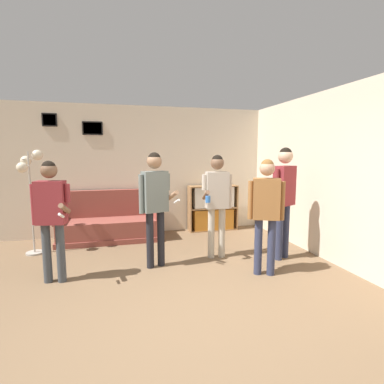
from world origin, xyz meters
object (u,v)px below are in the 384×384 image
at_px(bookshelf, 213,208).
at_px(person_spectator_far_right, 284,190).
at_px(person_player_foreground_center, 155,197).
at_px(person_watcher_holding_cup, 217,195).
at_px(person_spectator_near_bookshelf, 266,205).
at_px(couch, 110,224).
at_px(floor_lamp, 29,176).
at_px(person_player_foreground_left, 51,209).
at_px(drinking_cup, 219,183).

height_order(bookshelf, person_spectator_far_right, person_spectator_far_right).
height_order(person_player_foreground_center, person_watcher_holding_cup, person_player_foreground_center).
distance_m(person_player_foreground_center, person_spectator_near_bookshelf, 1.60).
bearing_deg(person_spectator_near_bookshelf, couch, 131.84).
distance_m(person_spectator_near_bookshelf, person_spectator_far_right, 0.80).
xyz_separation_m(floor_lamp, person_spectator_near_bookshelf, (3.38, -1.81, -0.35)).
bearing_deg(person_player_foreground_left, drinking_cup, 34.18).
height_order(floor_lamp, person_watcher_holding_cup, floor_lamp).
bearing_deg(drinking_cup, person_spectator_near_bookshelf, -95.23).
xyz_separation_m(person_watcher_holding_cup, person_spectator_near_bookshelf, (0.42, -0.84, -0.04)).
relative_size(person_player_foreground_left, person_spectator_far_right, 0.90).
xyz_separation_m(person_player_foreground_left, person_player_foreground_center, (1.38, 0.21, 0.08)).
distance_m(floor_lamp, person_spectator_near_bookshelf, 3.85).
height_order(bookshelf, drinking_cup, drinking_cup).
height_order(bookshelf, person_spectator_near_bookshelf, person_spectator_near_bookshelf).
distance_m(person_player_foreground_left, person_spectator_far_right, 3.43).
bearing_deg(couch, floor_lamp, -155.70).
relative_size(bookshelf, person_player_foreground_center, 0.64).
relative_size(couch, person_player_foreground_center, 1.15).
bearing_deg(bookshelf, person_spectator_far_right, -76.23).
distance_m(couch, person_spectator_near_bookshelf, 3.26).
bearing_deg(person_player_foreground_center, couch, 111.96).
distance_m(bookshelf, drinking_cup, 0.57).
bearing_deg(bookshelf, floor_lamp, -167.75).
xyz_separation_m(floor_lamp, person_player_foreground_left, (0.55, -1.32, -0.36)).
relative_size(person_player_foreground_center, person_spectator_near_bookshelf, 1.06).
relative_size(person_player_foreground_center, drinking_cup, 16.76).
relative_size(couch, drinking_cup, 19.21).
distance_m(person_watcher_holding_cup, person_spectator_near_bookshelf, 0.94).
distance_m(floor_lamp, person_spectator_far_right, 4.19).
relative_size(person_player_foreground_left, person_watcher_holding_cup, 0.96).
bearing_deg(person_spectator_far_right, floor_lamp, 162.04).
height_order(person_spectator_near_bookshelf, person_spectator_far_right, person_spectator_far_right).
bearing_deg(drinking_cup, person_player_foreground_left, -145.82).
relative_size(person_watcher_holding_cup, drinking_cup, 16.37).
xyz_separation_m(bookshelf, person_player_foreground_left, (-2.92, -2.08, 0.49)).
relative_size(bookshelf, person_spectator_near_bookshelf, 0.67).
xyz_separation_m(bookshelf, person_watcher_holding_cup, (-0.52, -1.72, 0.54)).
relative_size(couch, person_spectator_far_right, 1.10).
relative_size(person_player_foreground_left, drinking_cup, 15.70).
bearing_deg(bookshelf, couch, -175.17).
bearing_deg(person_watcher_holding_cup, person_player_foreground_left, -171.49).
distance_m(bookshelf, person_spectator_far_right, 2.19).
bearing_deg(person_player_foreground_center, floor_lamp, 149.99).
bearing_deg(drinking_cup, couch, -175.43).
relative_size(bookshelf, floor_lamp, 0.62).
height_order(couch, person_player_foreground_left, person_player_foreground_left).
bearing_deg(couch, drinking_cup, 4.57).
relative_size(bookshelf, person_player_foreground_left, 0.68).
bearing_deg(bookshelf, person_spectator_near_bookshelf, -92.14).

